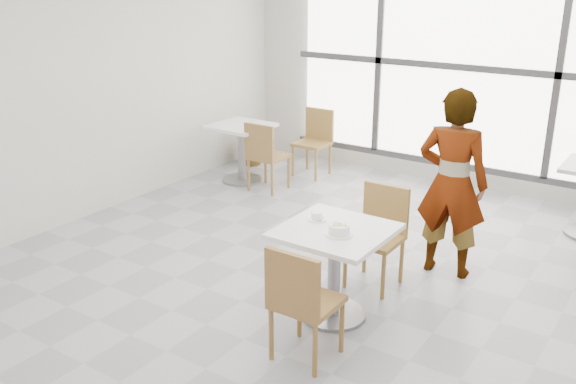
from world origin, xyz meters
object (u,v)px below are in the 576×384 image
Objects in this scene: oatmeal_bowl at (339,229)px; chair_far at (379,229)px; chair_near at (301,298)px; person at (452,184)px; bg_table_left at (241,145)px; bg_chair_left_near at (265,152)px; main_table at (335,256)px; bg_chair_left_far at (315,137)px; plant_left at (253,142)px; coffee_cup at (317,217)px.

chair_far is at bearing 94.07° from oatmeal_bowl.
person is (0.33, 1.91, 0.34)m from chair_near.
chair_near is 4.06m from bg_table_left.
bg_chair_left_near is (-2.65, 0.85, -0.34)m from person.
chair_far and bg_chair_left_near have the same top height.
bg_chair_left_near is (-2.21, 2.10, -0.02)m from main_table.
bg_table_left is at bearing 139.82° from oatmeal_bowl.
chair_far is at bearing -86.02° from chair_near.
chair_near is at bearing -46.05° from bg_table_left.
oatmeal_bowl is 3.17m from bg_chair_left_near.
bg_chair_left_far is (-2.53, 1.82, -0.34)m from person.
chair_near is at bearing -48.83° from plant_left.
bg_table_left is at bearing -24.21° from person.
oatmeal_bowl is 0.33× the size of plant_left.
coffee_cup reaches higher than bg_table_left.
main_table is 0.47× the size of person.
chair_near reaches higher than main_table.
oatmeal_bowl is at bearing -44.19° from plant_left.
bg_chair_left_near is (-2.29, 2.18, -0.29)m from oatmeal_bowl.
bg_chair_left_near is at bearing -18.45° from bg_table_left.
plant_left is (-3.47, 1.68, -0.52)m from person.
bg_table_left is at bearing -126.95° from bg_chair_left_far.
person is at bearing 162.32° from bg_chair_left_near.
bg_table_left is 0.86× the size of bg_chair_left_near.
chair_near is 1.36× the size of plant_left.
coffee_cup is 0.18× the size of bg_chair_left_near.
plant_left is at bearing -171.51° from bg_chair_left_far.
chair_far is 5.47× the size of coffee_cup.
chair_near and bg_chair_left_near have the same top height.
coffee_cup is 0.18× the size of bg_chair_left_far.
oatmeal_bowl is 3.84m from bg_chair_left_far.
person is at bearing 61.19° from coffee_cup.
bg_table_left is (-2.70, 2.26, -0.04)m from main_table.
plant_left is at bearing 135.85° from main_table.
chair_far is (-0.10, 1.39, 0.00)m from chair_near.
bg_chair_left_far is (0.61, 0.81, 0.01)m from bg_table_left.
main_table is at bearing 64.11° from person.
plant_left is (-3.02, 2.93, -0.20)m from main_table.
person is 1.94× the size of bg_chair_left_far.
coffee_cup is (-0.33, 0.73, 0.28)m from chair_near.
coffee_cup is at bearing 54.78° from person.
bg_table_left is at bearing 138.58° from coffee_cup.
person is at bearing 51.15° from chair_far.
bg_table_left is 0.76m from plant_left.
bg_table_left is (-3.14, 1.01, -0.36)m from person.
person is at bearing -25.85° from plant_left.
bg_chair_left_near reaches higher than coffee_cup.
bg_chair_left_far is at bearing 124.17° from main_table.
chair_far is 3.15m from bg_chair_left_far.
chair_far reaches higher than oatmeal_bowl.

